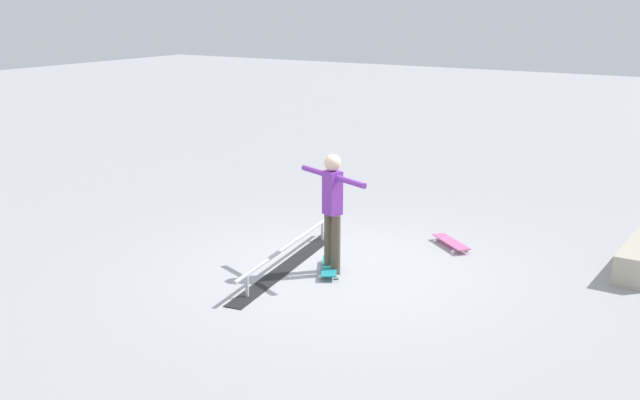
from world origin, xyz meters
The scene contains 5 objects.
ground_plane centered at (0.00, 0.00, 0.00)m, with size 60.00×60.00×0.00m, color #9E9EA3.
grind_rail centered at (0.24, -0.67, 0.14)m, with size 3.16×0.74×0.32m.
skater_main centered at (0.15, -0.03, 0.93)m, with size 0.55×1.22×1.60m.
skateboard_main centered at (0.14, -0.08, 0.07)m, with size 0.79×0.57×0.09m.
loose_skateboard_pink centered at (-1.68, 0.90, 0.07)m, with size 0.66×0.75×0.09m.
Camera 1 is at (8.11, 4.71, 3.49)m, focal length 41.66 mm.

